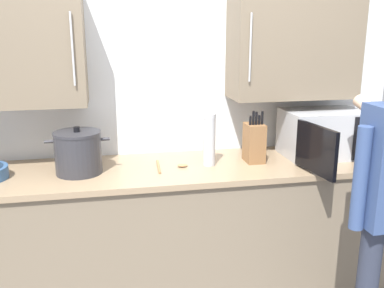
{
  "coord_description": "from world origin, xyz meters",
  "views": [
    {
      "loc": [
        -0.34,
        -1.78,
        1.73
      ],
      "look_at": [
        0.15,
        0.7,
        1.06
      ],
      "focal_mm": 40.75,
      "sensor_mm": 36.0,
      "label": 1
    }
  ],
  "objects_px": {
    "microwave_oven": "(320,134)",
    "wooden_spoon": "(170,166)",
    "stock_pot": "(78,152)",
    "thermos_flask": "(209,139)",
    "knife_block": "(254,142)"
  },
  "relations": [
    {
      "from": "knife_block",
      "to": "thermos_flask",
      "type": "bearing_deg",
      "value": -176.53
    },
    {
      "from": "stock_pot",
      "to": "thermos_flask",
      "type": "distance_m",
      "value": 0.79
    },
    {
      "from": "wooden_spoon",
      "to": "knife_block",
      "type": "xyz_separation_m",
      "value": [
        0.54,
        0.02,
        0.12
      ]
    },
    {
      "from": "stock_pot",
      "to": "microwave_oven",
      "type": "bearing_deg",
      "value": 1.9
    },
    {
      "from": "microwave_oven",
      "to": "wooden_spoon",
      "type": "xyz_separation_m",
      "value": [
        -1.01,
        -0.05,
        -0.14
      ]
    },
    {
      "from": "microwave_oven",
      "to": "thermos_flask",
      "type": "relative_size",
      "value": 2.23
    },
    {
      "from": "knife_block",
      "to": "microwave_oven",
      "type": "bearing_deg",
      "value": 3.72
    },
    {
      "from": "knife_block",
      "to": "thermos_flask",
      "type": "distance_m",
      "value": 0.3
    },
    {
      "from": "stock_pot",
      "to": "thermos_flask",
      "type": "xyz_separation_m",
      "value": [
        0.79,
        0.0,
        0.04
      ]
    },
    {
      "from": "stock_pot",
      "to": "knife_block",
      "type": "height_order",
      "value": "knife_block"
    },
    {
      "from": "microwave_oven",
      "to": "thermos_flask",
      "type": "xyz_separation_m",
      "value": [
        -0.76,
        -0.05,
        0.01
      ]
    },
    {
      "from": "wooden_spoon",
      "to": "thermos_flask",
      "type": "height_order",
      "value": "thermos_flask"
    },
    {
      "from": "wooden_spoon",
      "to": "thermos_flask",
      "type": "distance_m",
      "value": 0.29
    },
    {
      "from": "microwave_oven",
      "to": "stock_pot",
      "type": "height_order",
      "value": "microwave_oven"
    },
    {
      "from": "wooden_spoon",
      "to": "knife_block",
      "type": "height_order",
      "value": "knife_block"
    }
  ]
}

